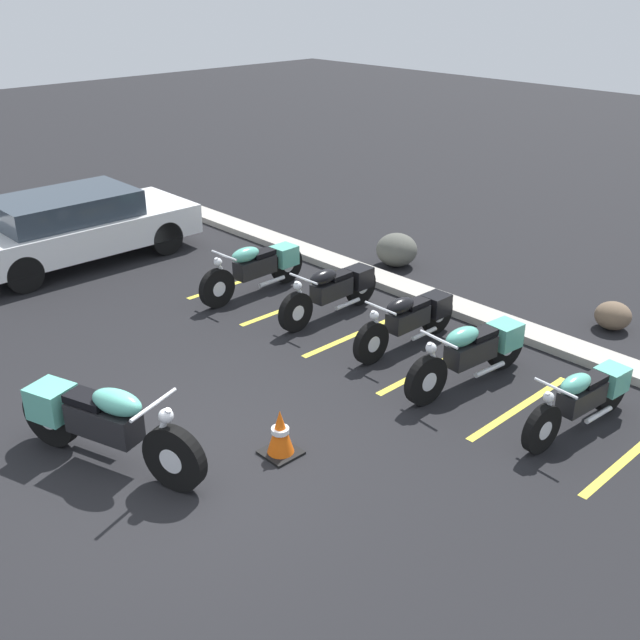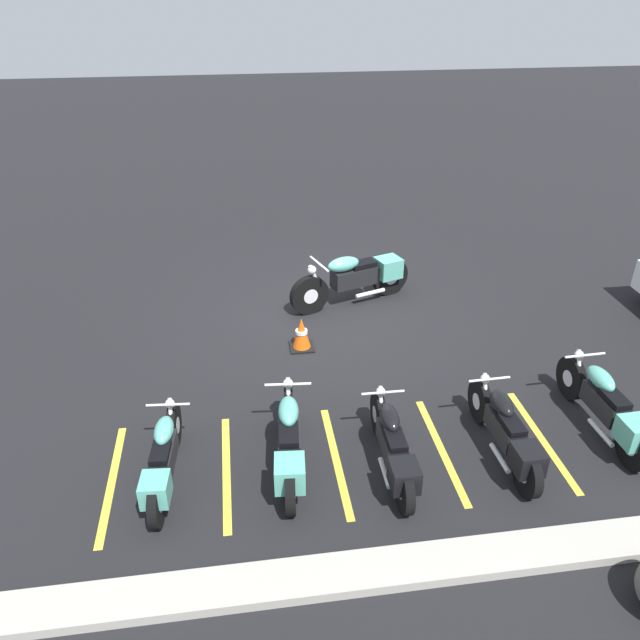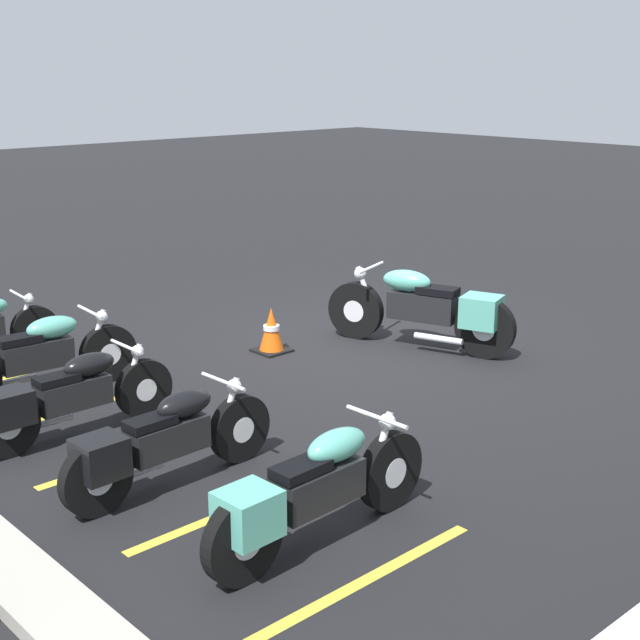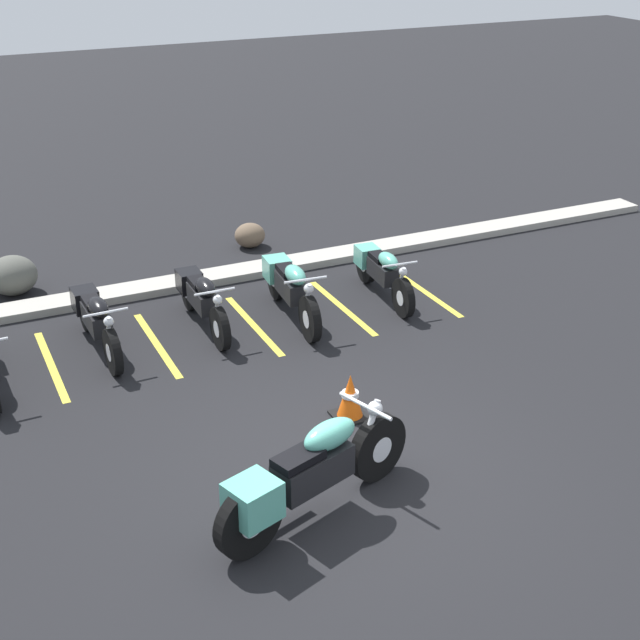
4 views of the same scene
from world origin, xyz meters
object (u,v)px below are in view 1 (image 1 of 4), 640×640
parked_bike_3 (474,351)px  parked_bike_2 (411,318)px  motorcycle_teal_featured (99,421)px  traffic_cone (280,434)px  landscape_rock_1 (613,316)px  car_white (74,226)px  parked_bike_1 (334,289)px  landscape_rock_0 (397,250)px  parked_bike_0 (258,267)px  parked_bike_4 (584,397)px

parked_bike_3 → parked_bike_2: bearing=-95.3°
motorcycle_teal_featured → parked_bike_3: 4.71m
parked_bike_3 → traffic_cone: parked_bike_3 is taller
motorcycle_teal_featured → landscape_rock_1: bearing=54.4°
parked_bike_2 → car_white: car_white is taller
car_white → traffic_cone: bearing=-99.3°
parked_bike_2 → traffic_cone: (0.77, -3.11, -0.16)m
parked_bike_1 → car_white: bearing=-72.1°
parked_bike_3 → landscape_rock_0: (-3.52, 2.52, -0.15)m
parked_bike_1 → car_white: car_white is taller
landscape_rock_1 → parked_bike_0: bearing=-148.1°
parked_bike_2 → landscape_rock_1: bearing=147.2°
parked_bike_1 → traffic_cone: (2.26, -3.06, -0.17)m
car_white → traffic_cone: 7.39m
car_white → traffic_cone: car_white is taller
parked_bike_0 → landscape_rock_1: parked_bike_0 is taller
parked_bike_4 → parked_bike_0: bearing=-83.7°
motorcycle_teal_featured → parked_bike_4: (3.25, 4.42, -0.11)m
landscape_rock_1 → motorcycle_teal_featured: bearing=-106.9°
motorcycle_teal_featured → parked_bike_4: motorcycle_teal_featured is taller
parked_bike_3 → landscape_rock_1: bearing=175.5°
parked_bike_0 → traffic_cone: parked_bike_0 is taller
motorcycle_teal_featured → parked_bike_3: size_ratio=1.10×
motorcycle_teal_featured → parked_bike_2: size_ratio=1.18×
parked_bike_0 → landscape_rock_1: (4.76, 2.96, -0.24)m
car_white → landscape_rock_1: 9.38m
motorcycle_teal_featured → parked_bike_3: motorcycle_teal_featured is taller
parked_bike_1 → landscape_rock_1: size_ratio=3.83×
motorcycle_teal_featured → traffic_cone: size_ratio=4.25×
landscape_rock_0 → traffic_cone: bearing=-60.7°
parked_bike_4 → traffic_cone: 3.56m
parked_bike_0 → landscape_rock_0: parked_bike_0 is taller
parked_bike_4 → landscape_rock_1: bearing=-154.9°
motorcycle_teal_featured → car_white: (-6.04, 2.79, 0.16)m
landscape_rock_0 → motorcycle_teal_featured: bearing=-75.4°
parked_bike_1 → parked_bike_4: size_ratio=1.05×
parked_bike_3 → landscape_rock_0: parked_bike_3 is taller
parked_bike_3 → car_white: (-7.76, -1.59, 0.23)m
motorcycle_teal_featured → landscape_rock_1: motorcycle_teal_featured is taller
parked_bike_3 → landscape_rock_1: size_ratio=4.04×
motorcycle_teal_featured → traffic_cone: (1.23, 1.50, -0.26)m
car_white → traffic_cone: (7.27, -1.29, -0.42)m
parked_bike_3 → traffic_cone: (-0.49, -2.88, -0.19)m
traffic_cone → car_white: bearing=169.9°
parked_bike_3 → parked_bike_4: bearing=96.8°
parked_bike_2 → parked_bike_4: parked_bike_2 is taller
parked_bike_4 → landscape_rock_0: (-5.05, 2.47, -0.11)m
parked_bike_1 → landscape_rock_1: (3.24, 2.69, -0.22)m
motorcycle_teal_featured → landscape_rock_0: 7.13m
motorcycle_teal_featured → car_white: 6.66m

